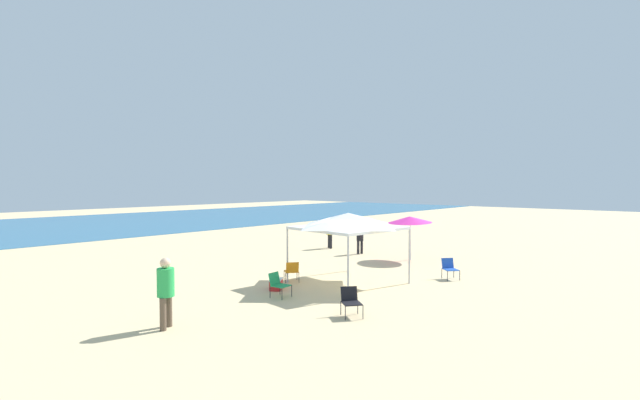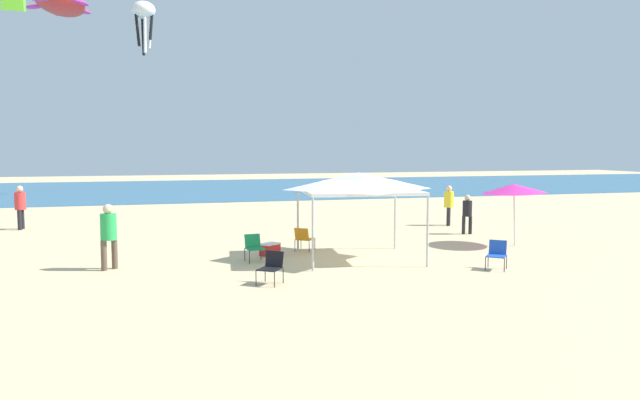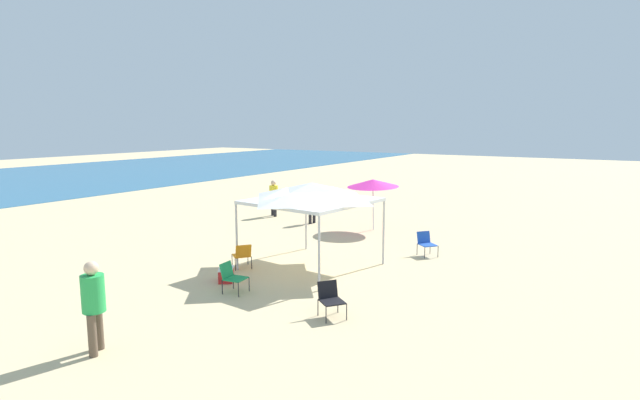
{
  "view_description": "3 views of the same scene",
  "coord_description": "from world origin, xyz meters",
  "px_view_note": "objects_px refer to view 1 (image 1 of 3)",
  "views": [
    {
      "loc": [
        -13.49,
        -10.25,
        3.86
      ],
      "look_at": [
        -1.53,
        0.4,
        3.26
      ],
      "focal_mm": 24.7,
      "sensor_mm": 36.0,
      "label": 1
    },
    {
      "loc": [
        -6.28,
        -17.44,
        3.52
      ],
      "look_at": [
        -1.08,
        1.24,
        1.8
      ],
      "focal_mm": 33.54,
      "sensor_mm": 36.0,
      "label": 2
    },
    {
      "loc": [
        -13.3,
        -8.37,
        4.56
      ],
      "look_at": [
        -0.42,
        -0.31,
        2.26
      ],
      "focal_mm": 28.3,
      "sensor_mm": 36.0,
      "label": 3
    }
  ],
  "objects_px": {
    "canopy_tent": "(348,221)",
    "folding_chair_left_of_tent": "(278,283)",
    "cooler_box": "(276,284)",
    "person_beachcomber": "(360,237)",
    "folding_chair_near_cooler": "(351,300)",
    "beach_umbrella": "(410,220)",
    "person_by_tent": "(330,231)",
    "person_watching_sky": "(166,287)",
    "folding_chair_facing_ocean": "(292,270)",
    "folding_chair_right_of_tent": "(449,267)"
  },
  "relations": [
    {
      "from": "folding_chair_facing_ocean",
      "to": "folding_chair_right_of_tent",
      "type": "bearing_deg",
      "value": 174.02
    },
    {
      "from": "folding_chair_facing_ocean",
      "to": "person_watching_sky",
      "type": "distance_m",
      "value": 6.32
    },
    {
      "from": "beach_umbrella",
      "to": "folding_chair_near_cooler",
      "type": "relative_size",
      "value": 2.78
    },
    {
      "from": "folding_chair_facing_ocean",
      "to": "person_beachcomber",
      "type": "height_order",
      "value": "person_beachcomber"
    },
    {
      "from": "folding_chair_near_cooler",
      "to": "person_by_tent",
      "type": "xyz_separation_m",
      "value": [
        9.86,
        9.18,
        0.58
      ]
    },
    {
      "from": "person_by_tent",
      "to": "folding_chair_left_of_tent",
      "type": "bearing_deg",
      "value": 152.29
    },
    {
      "from": "canopy_tent",
      "to": "person_by_tent",
      "type": "distance_m",
      "value": 9.36
    },
    {
      "from": "folding_chair_right_of_tent",
      "to": "person_watching_sky",
      "type": "distance_m",
      "value": 11.2
    },
    {
      "from": "canopy_tent",
      "to": "person_beachcomber",
      "type": "xyz_separation_m",
      "value": [
        6.02,
        3.89,
        -1.47
      ]
    },
    {
      "from": "folding_chair_near_cooler",
      "to": "folding_chair_facing_ocean",
      "type": "bearing_deg",
      "value": 102.89
    },
    {
      "from": "person_by_tent",
      "to": "person_beachcomber",
      "type": "relative_size",
      "value": 1.13
    },
    {
      "from": "canopy_tent",
      "to": "folding_chair_facing_ocean",
      "type": "distance_m",
      "value": 2.93
    },
    {
      "from": "person_by_tent",
      "to": "person_watching_sky",
      "type": "xyz_separation_m",
      "value": [
        -14.03,
        -6.2,
        0.06
      ]
    },
    {
      "from": "person_beachcomber",
      "to": "person_watching_sky",
      "type": "distance_m",
      "value": 13.94
    },
    {
      "from": "beach_umbrella",
      "to": "folding_chair_near_cooler",
      "type": "distance_m",
      "value": 10.18
    },
    {
      "from": "canopy_tent",
      "to": "folding_chair_left_of_tent",
      "type": "relative_size",
      "value": 4.65
    },
    {
      "from": "canopy_tent",
      "to": "cooler_box",
      "type": "bearing_deg",
      "value": 153.12
    },
    {
      "from": "cooler_box",
      "to": "person_watching_sky",
      "type": "distance_m",
      "value": 5.06
    },
    {
      "from": "person_by_tent",
      "to": "person_watching_sky",
      "type": "height_order",
      "value": "person_watching_sky"
    },
    {
      "from": "folding_chair_facing_ocean",
      "to": "person_watching_sky",
      "type": "bearing_deg",
      "value": 50.15
    },
    {
      "from": "canopy_tent",
      "to": "folding_chair_near_cooler",
      "type": "xyz_separation_m",
      "value": [
        -3.28,
        -2.66,
        -1.93
      ]
    },
    {
      "from": "canopy_tent",
      "to": "folding_chair_near_cooler",
      "type": "height_order",
      "value": "canopy_tent"
    },
    {
      "from": "folding_chair_near_cooler",
      "to": "folding_chair_left_of_tent",
      "type": "xyz_separation_m",
      "value": [
        0.06,
        3.16,
        0.0
      ]
    },
    {
      "from": "canopy_tent",
      "to": "cooler_box",
      "type": "distance_m",
      "value": 3.64
    },
    {
      "from": "folding_chair_facing_ocean",
      "to": "cooler_box",
      "type": "xyz_separation_m",
      "value": [
        -1.24,
        -0.45,
        -0.27
      ]
    },
    {
      "from": "person_by_tent",
      "to": "cooler_box",
      "type": "bearing_deg",
      "value": 150.37
    },
    {
      "from": "cooler_box",
      "to": "person_beachcomber",
      "type": "bearing_deg",
      "value": 16.69
    },
    {
      "from": "cooler_box",
      "to": "person_watching_sky",
      "type": "height_order",
      "value": "person_watching_sky"
    },
    {
      "from": "folding_chair_facing_ocean",
      "to": "folding_chair_left_of_tent",
      "type": "bearing_deg",
      "value": 70.57
    },
    {
      "from": "folding_chair_left_of_tent",
      "to": "beach_umbrella",
      "type": "bearing_deg",
      "value": -4.88
    },
    {
      "from": "folding_chair_facing_ocean",
      "to": "folding_chair_near_cooler",
      "type": "bearing_deg",
      "value": 103.11
    },
    {
      "from": "canopy_tent",
      "to": "person_watching_sky",
      "type": "bearing_deg",
      "value": 177.55
    },
    {
      "from": "folding_chair_near_cooler",
      "to": "cooler_box",
      "type": "xyz_separation_m",
      "value": [
        0.71,
        3.97,
        -0.27
      ]
    },
    {
      "from": "folding_chair_facing_ocean",
      "to": "folding_chair_left_of_tent",
      "type": "xyz_separation_m",
      "value": [
        -1.89,
        -1.26,
        0.0
      ]
    },
    {
      "from": "folding_chair_near_cooler",
      "to": "canopy_tent",
      "type": "bearing_deg",
      "value": 75.75
    },
    {
      "from": "folding_chair_right_of_tent",
      "to": "cooler_box",
      "type": "bearing_deg",
      "value": -173.98
    },
    {
      "from": "beach_umbrella",
      "to": "person_watching_sky",
      "type": "bearing_deg",
      "value": -177.72
    },
    {
      "from": "canopy_tent",
      "to": "folding_chair_right_of_tent",
      "type": "height_order",
      "value": "canopy_tent"
    },
    {
      "from": "cooler_box",
      "to": "person_by_tent",
      "type": "relative_size",
      "value": 0.41
    },
    {
      "from": "folding_chair_facing_ocean",
      "to": "person_watching_sky",
      "type": "relative_size",
      "value": 0.43
    },
    {
      "from": "person_beachcomber",
      "to": "folding_chair_near_cooler",
      "type": "bearing_deg",
      "value": 42.27
    },
    {
      "from": "folding_chair_left_of_tent",
      "to": "canopy_tent",
      "type": "bearing_deg",
      "value": -15.85
    },
    {
      "from": "beach_umbrella",
      "to": "person_beachcomber",
      "type": "relative_size",
      "value": 1.43
    },
    {
      "from": "cooler_box",
      "to": "person_beachcomber",
      "type": "relative_size",
      "value": 0.46
    },
    {
      "from": "cooler_box",
      "to": "person_watching_sky",
      "type": "bearing_deg",
      "value": -168.54
    },
    {
      "from": "folding_chair_facing_ocean",
      "to": "folding_chair_left_of_tent",
      "type": "relative_size",
      "value": 1.0
    },
    {
      "from": "person_watching_sky",
      "to": "beach_umbrella",
      "type": "bearing_deg",
      "value": 147.65
    },
    {
      "from": "folding_chair_near_cooler",
      "to": "folding_chair_right_of_tent",
      "type": "xyz_separation_m",
      "value": [
        6.63,
        0.07,
        0.0
      ]
    },
    {
      "from": "folding_chair_near_cooler",
      "to": "folding_chair_left_of_tent",
      "type": "bearing_deg",
      "value": 125.67
    },
    {
      "from": "folding_chair_right_of_tent",
      "to": "person_by_tent",
      "type": "bearing_deg",
      "value": 109.86
    }
  ]
}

